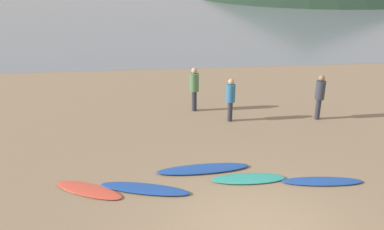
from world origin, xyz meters
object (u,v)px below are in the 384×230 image
object	(u,v)px
person_1	(231,96)
surfboard_3	(248,178)
surfboard_1	(145,189)
surfboard_0	(89,190)
surfboard_4	(322,181)
person_2	(194,86)
surfboard_2	(203,169)
person_0	(320,94)

from	to	relation	value
person_1	surfboard_3	bearing A→B (deg)	-161.28
surfboard_1	person_1	bearing A→B (deg)	71.46
surfboard_0	surfboard_4	distance (m)	6.17
surfboard_1	surfboard_3	xyz separation A→B (m)	(2.80, 0.24, -0.01)
surfboard_3	person_2	distance (m)	5.55
surfboard_1	surfboard_2	world-z (taller)	surfboard_2
surfboard_2	person_1	bearing A→B (deg)	64.55
surfboard_4	person_1	bearing A→B (deg)	115.35
surfboard_2	surfboard_4	size ratio (longest dim) A/B	1.21
surfboard_1	surfboard_3	size ratio (longest dim) A/B	1.18
surfboard_1	person_1	distance (m)	5.47
person_1	person_2	size ratio (longest dim) A/B	0.93
surfboard_4	person_0	distance (m)	4.78
surfboard_0	surfboard_1	distance (m)	1.44
surfboard_3	surfboard_0	bearing A→B (deg)	-176.73
surfboard_4	person_2	xyz separation A→B (m)	(-2.82, 5.73, 0.99)
surfboard_3	person_0	world-z (taller)	person_0
person_0	surfboard_0	bearing A→B (deg)	25.83
surfboard_0	surfboard_1	world-z (taller)	surfboard_1
surfboard_1	person_0	size ratio (longest dim) A/B	1.41
surfboard_3	surfboard_4	world-z (taller)	surfboard_4
surfboard_1	person_0	distance (m)	7.74
surfboard_1	surfboard_3	bearing A→B (deg)	21.30
surfboard_2	person_1	xyz separation A→B (m)	(1.46, 3.55, 0.90)
surfboard_0	surfboard_2	size ratio (longest dim) A/B	0.75
surfboard_2	person_0	size ratio (longest dim) A/B	1.56
surfboard_3	person_0	size ratio (longest dim) A/B	1.20
person_0	person_1	distance (m)	3.29
person_0	surfboard_3	bearing A→B (deg)	46.17
person_0	surfboard_4	bearing A→B (deg)	67.06
person_0	surfboard_1	bearing A→B (deg)	31.60
surfboard_3	person_1	bearing A→B (deg)	87.45
surfboard_0	person_0	size ratio (longest dim) A/B	1.17
surfboard_0	surfboard_1	size ratio (longest dim) A/B	0.83
surfboard_4	surfboard_2	bearing A→B (deg)	168.00
surfboard_1	surfboard_3	distance (m)	2.81
surfboard_3	person_2	xyz separation A→B (m)	(-0.89, 5.38, 0.99)
surfboard_0	person_1	distance (m)	6.32
surfboard_3	person_2	size ratio (longest dim) A/B	1.17
surfboard_1	surfboard_2	distance (m)	1.86
surfboard_4	person_0	bearing A→B (deg)	74.81
surfboard_2	person_2	world-z (taller)	person_2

